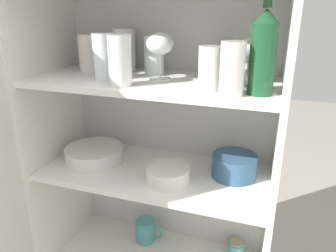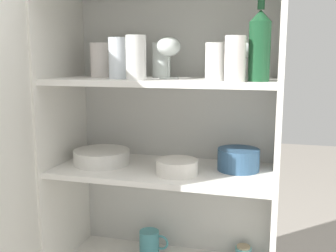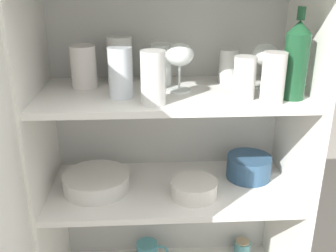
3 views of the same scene
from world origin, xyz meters
The scene contains 20 objects.
cupboard_back_panel centered at (0.00, 0.37, 0.66)m, with size 0.83×0.02×1.32m, color silver.
cupboard_side_left centered at (-0.40, 0.18, 0.66)m, with size 0.02×0.39×1.32m, color white.
cupboard_side_right centered at (0.40, 0.18, 0.66)m, with size 0.02×0.39×1.32m, color white.
shelf_board_middle centered at (0.00, 0.18, 0.68)m, with size 0.79×0.36×0.02m, color white.
shelf_board_upper centered at (0.00, 0.18, 1.01)m, with size 0.79×0.36×0.02m, color white.
tumbler_glass_0 centered at (-0.16, 0.29, 1.09)m, with size 0.08×0.08×0.15m.
tumbler_glass_1 centered at (0.27, 0.05, 1.09)m, with size 0.06×0.06×0.14m.
tumbler_glass_2 centered at (-0.26, 0.24, 1.08)m, with size 0.08×0.08×0.13m.
tumbler_glass_3 centered at (0.19, 0.26, 1.07)m, with size 0.06×0.06×0.11m.
tumbler_glass_4 centered at (-0.03, 0.26, 1.08)m, with size 0.07×0.07×0.13m.
tumbler_glass_5 centered at (-0.15, 0.13, 1.09)m, with size 0.07×0.07×0.14m.
tumbler_glass_6 centered at (-0.06, 0.06, 1.09)m, with size 0.07×0.07×0.15m.
tumbler_glass_7 centered at (0.20, 0.10, 1.08)m, with size 0.06×0.06×0.12m.
wine_glass_0 centered at (0.29, 0.20, 1.11)m, with size 0.08×0.08×0.14m.
wine_glass_1 centered at (0.02, 0.18, 1.12)m, with size 0.08×0.08×0.15m.
wine_bottle centered at (0.34, 0.09, 1.13)m, with size 0.07×0.07×0.25m.
plate_stack_white centered at (-0.24, 0.18, 0.71)m, with size 0.22×0.22×0.05m.
mixing_bowl_large centered at (0.27, 0.23, 0.73)m, with size 0.15×0.15×0.08m.
serving_bowl_small centered at (0.07, 0.12, 0.71)m, with size 0.15×0.15×0.05m.
storage_jar centered at (0.30, 0.30, 0.32)m, with size 0.06×0.06×0.07m.
Camera 3 is at (-0.07, -0.96, 1.35)m, focal length 42.00 mm.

